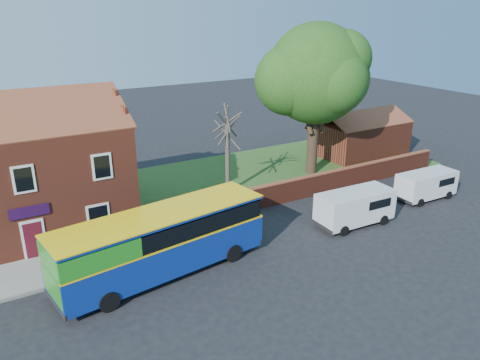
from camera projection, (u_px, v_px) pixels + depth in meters
ground at (215, 288)px, 22.78m from camera, size 120.00×120.00×0.00m
pavement at (42, 272)px, 24.07m from camera, size 18.00×3.50×0.12m
kerb at (48, 288)px, 22.65m from camera, size 18.00×0.15×0.14m
grass_strip at (280, 169)px, 39.46m from camera, size 26.00×12.00×0.04m
shop_building at (17, 178)px, 27.53m from camera, size 12.30×8.13×10.50m
boundary_wall at (327, 182)px, 34.34m from camera, size 22.00×0.38×1.60m
outbuilding at (360, 137)px, 43.19m from camera, size 8.20×5.06×4.17m
bus at (155, 242)px, 23.23m from camera, size 11.32×4.30×3.36m
van_near at (355, 206)px, 29.08m from camera, size 5.05×2.23×2.19m
van_far at (426, 184)px, 33.07m from camera, size 4.53×1.99×1.97m
large_tree at (315, 77)px, 36.13m from camera, size 9.78×7.74×11.93m
bare_tree at (227, 151)px, 33.39m from camera, size 2.34×2.79×6.25m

